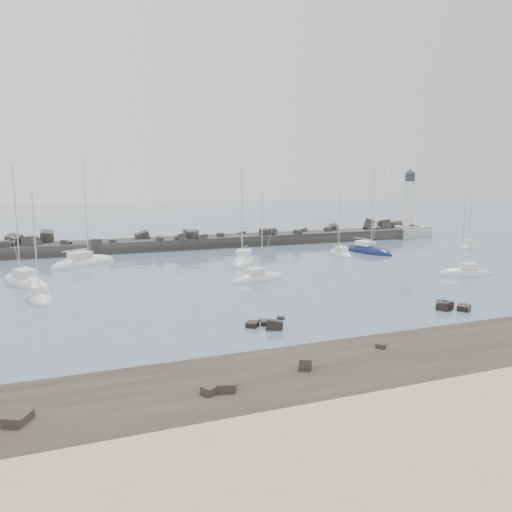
{
  "coord_description": "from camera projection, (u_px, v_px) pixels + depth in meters",
  "views": [
    {
      "loc": [
        -19.97,
        -47.02,
        12.34
      ],
      "look_at": [
        2.95,
        12.0,
        2.22
      ],
      "focal_mm": 35.0,
      "sensor_mm": 36.0,
      "label": 1
    }
  ],
  "objects": [
    {
      "name": "sailboat_10",
      "position": [
        467.0,
        247.0,
        86.87
      ],
      "size": [
        6.31,
        4.81,
        10.06
      ],
      "color": "silver",
      "rests_on": "ground"
    },
    {
      "name": "sailboat_5",
      "position": [
        258.0,
        279.0,
        59.91
      ],
      "size": [
        7.72,
        4.22,
        11.72
      ],
      "color": "silver",
      "rests_on": "ground"
    },
    {
      "name": "ground",
      "position": [
        271.0,
        295.0,
        52.37
      ],
      "size": [
        400.0,
        400.0,
        0.0
      ],
      "primitive_type": "plane",
      "color": "#4C6177",
      "rests_on": "ground"
    },
    {
      "name": "rock_cluster_far",
      "position": [
        449.0,
        308.0,
        47.07
      ],
      "size": [
        3.6,
        3.16,
        1.51
      ],
      "color": "black",
      "rests_on": "ground"
    },
    {
      "name": "sailboat_3",
      "position": [
        84.0,
        264.0,
        70.61
      ],
      "size": [
        10.39,
        8.39,
        16.28
      ],
      "color": "silver",
      "rests_on": "ground"
    },
    {
      "name": "sailboat_4",
      "position": [
        243.0,
        262.0,
        71.64
      ],
      "size": [
        7.33,
        9.57,
        14.93
      ],
      "color": "silver",
      "rests_on": "ground"
    },
    {
      "name": "breakwater",
      "position": [
        143.0,
        248.0,
        84.61
      ],
      "size": [
        115.0,
        7.16,
        5.5
      ],
      "color": "#292624",
      "rests_on": "ground"
    },
    {
      "name": "sailboat_1",
      "position": [
        24.0,
        283.0,
        57.72
      ],
      "size": [
        7.11,
        9.7,
        14.99
      ],
      "color": "silver",
      "rests_on": "ground"
    },
    {
      "name": "sailboat_2",
      "position": [
        40.0,
        298.0,
        50.78
      ],
      "size": [
        3.2,
        7.69,
        11.83
      ],
      "color": "silver",
      "rests_on": "ground"
    },
    {
      "name": "rock_cluster_near",
      "position": [
        269.0,
        325.0,
        41.52
      ],
      "size": [
        4.33,
        3.73,
        1.35
      ],
      "color": "black",
      "rests_on": "ground"
    },
    {
      "name": "sailboat_7",
      "position": [
        465.0,
        274.0,
        63.15
      ],
      "size": [
        7.34,
        4.41,
        11.22
      ],
      "color": "silver",
      "rests_on": "ground"
    },
    {
      "name": "sailboat_8",
      "position": [
        340.0,
        255.0,
        78.87
      ],
      "size": [
        2.87,
        7.28,
        11.29
      ],
      "color": "silver",
      "rests_on": "ground"
    },
    {
      "name": "lighthouse",
      "position": [
        408.0,
        221.0,
        103.66
      ],
      "size": [
        7.0,
        7.0,
        14.6
      ],
      "color": "#ACACA7",
      "rests_on": "ground"
    },
    {
      "name": "rock_shelf",
      "position": [
        406.0,
        370.0,
        32.17
      ],
      "size": [
        140.0,
        12.0,
        1.63
      ],
      "color": "black",
      "rests_on": "ground"
    },
    {
      "name": "sailboat_6",
      "position": [
        367.0,
        252.0,
        81.91
      ],
      "size": [
        5.21,
        10.56,
        15.93
      ],
      "color": "#101A42",
      "rests_on": "ground"
    }
  ]
}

